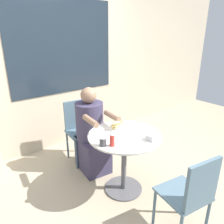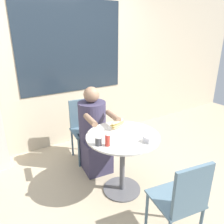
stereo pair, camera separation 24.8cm
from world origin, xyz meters
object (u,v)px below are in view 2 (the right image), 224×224
Objects in this scene: cafe_table at (123,150)px; condiment_bottle at (108,139)px; diner_chair at (83,124)px; drink_cup at (98,141)px; sandwich_on_plate at (118,125)px; seated_diner at (94,135)px; empty_chair_across at (183,198)px.

cafe_table is 0.38m from condiment_bottle.
drink_cup is (-0.29, -1.00, 0.25)m from diner_chair.
drink_cup is (-0.38, -0.23, 0.00)m from sandwich_on_plate.
diner_chair is at bearing 73.53° from drink_cup.
drink_cup is (-0.33, -0.05, 0.24)m from cafe_table.
sandwich_on_plate reaches higher than cafe_table.
condiment_bottle is (-0.21, -0.71, 0.31)m from seated_diner.
drink_cup is at bearing 121.67° from empty_chair_across.
empty_chair_across is at bearing -71.07° from condiment_bottle.
empty_chair_across is 3.76× the size of sandwich_on_plate.
cafe_table is 0.60m from seated_diner.
seated_diner is at bearing 94.90° from cafe_table.
seated_diner is 0.51m from sandwich_on_plate.
condiment_bottle is (0.07, -0.06, 0.03)m from drink_cup.
seated_diner reaches higher than sandwich_on_plate.
cafe_table is 0.93× the size of diner_chair.
empty_chair_across reaches higher than sandwich_on_plate.
empty_chair_across is at bearing -92.86° from sandwich_on_plate.
condiment_bottle reaches higher than diner_chair.
seated_diner is at bearing 73.48° from condiment_bottle.
condiment_bottle is at bearing 79.77° from seated_diner.
sandwich_on_plate is 0.45m from drink_cup.
sandwich_on_plate is (0.10, -0.42, 0.28)m from seated_diner.
seated_diner is 4.92× the size of sandwich_on_plate.
seated_diner reaches higher than diner_chair.
diner_chair is 0.81m from sandwich_on_plate.
condiment_bottle reaches higher than empty_chair_across.
empty_chair_across is (0.03, -1.81, 0.00)m from diner_chair.
diner_chair is 1.00× the size of empty_chair_across.
condiment_bottle reaches higher than drink_cup.
seated_diner reaches higher than cafe_table.
seated_diner is 7.43× the size of condiment_bottle.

